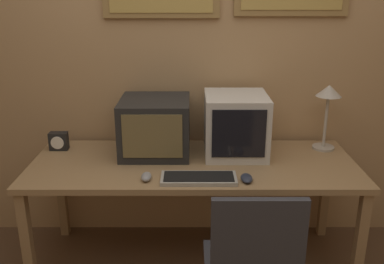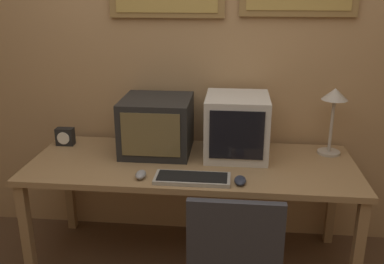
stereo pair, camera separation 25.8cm
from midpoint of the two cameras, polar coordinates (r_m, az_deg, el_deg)
name	(u,v)px [view 2 (the right image)]	position (r m, az deg, el deg)	size (l,w,h in m)	color
wall_back	(200,55)	(2.92, 3.58, 10.15)	(8.00, 0.08, 2.60)	tan
desk	(192,172)	(2.67, 2.77, -5.35)	(2.00, 0.77, 0.72)	#99754C
monitor_left	(157,125)	(2.76, -2.04, 0.88)	(0.44, 0.44, 0.36)	black
monitor_right	(237,126)	(2.71, 8.69, 0.75)	(0.39, 0.41, 0.39)	beige
keyboard_main	(192,178)	(2.40, 3.13, -6.25)	(0.42, 0.17, 0.03)	#A8A399
mouse_near_keyboard	(240,180)	(2.39, 9.55, -6.45)	(0.07, 0.12, 0.03)	#282D3D
mouse_far_corner	(141,175)	(2.43, -3.83, -5.75)	(0.06, 0.10, 0.04)	gray
desk_clock	(65,137)	(2.99, -14.23, -0.64)	(0.12, 0.07, 0.12)	black
desk_lamp	(334,104)	(2.85, 20.89, 3.45)	(0.16, 0.16, 0.43)	#B2A899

